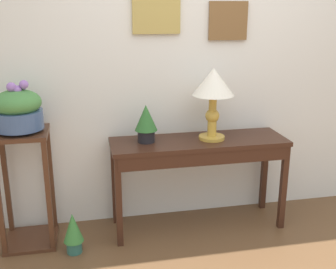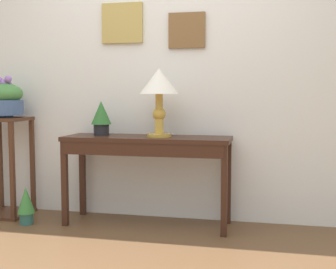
# 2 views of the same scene
# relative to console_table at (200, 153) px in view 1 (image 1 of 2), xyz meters

# --- Properties ---
(back_wall_with_art) EXTENTS (9.00, 0.13, 2.80)m
(back_wall_with_art) POSITION_rel_console_table_xyz_m (0.06, 0.32, 0.77)
(back_wall_with_art) COLOR silver
(back_wall_with_art) RESTS_ON ground
(console_table) EXTENTS (1.35, 0.42, 0.73)m
(console_table) POSITION_rel_console_table_xyz_m (0.00, 0.00, 0.00)
(console_table) COLOR #381E14
(console_table) RESTS_ON ground
(table_lamp) EXTENTS (0.31, 0.31, 0.54)m
(table_lamp) POSITION_rel_console_table_xyz_m (0.10, 0.02, 0.49)
(table_lamp) COLOR gold
(table_lamp) RESTS_ON console_table
(potted_plant_on_console) EXTENTS (0.17, 0.17, 0.28)m
(potted_plant_on_console) POSITION_rel_console_table_xyz_m (-0.40, 0.06, 0.25)
(potted_plant_on_console) COLOR black
(potted_plant_on_console) RESTS_ON console_table
(pedestal_stand_left) EXTENTS (0.37, 0.37, 0.87)m
(pedestal_stand_left) POSITION_rel_console_table_xyz_m (-1.29, 0.04, -0.20)
(pedestal_stand_left) COLOR #472819
(pedestal_stand_left) RESTS_ON ground
(planter_bowl_wide) EXTENTS (0.33, 0.33, 0.36)m
(planter_bowl_wide) POSITION_rel_console_table_xyz_m (-1.29, 0.04, 0.39)
(planter_bowl_wide) COLOR #3D5684
(planter_bowl_wide) RESTS_ON pedestal_stand_left
(potted_plant_floor) EXTENTS (0.14, 0.14, 0.31)m
(potted_plant_floor) POSITION_rel_console_table_xyz_m (-0.97, -0.18, -0.46)
(potted_plant_floor) COLOR #2D665B
(potted_plant_floor) RESTS_ON ground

